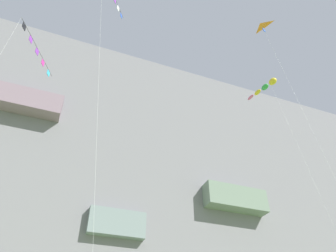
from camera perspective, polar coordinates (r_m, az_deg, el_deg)
cliff_face at (r=71.64m, az=-11.25°, el=-13.08°), size 180.00×33.16×60.45m
kite_banner_mid_right at (r=34.55m, az=-9.85°, el=20.53°), size 3.55×4.61×32.46m
kite_windsock_far_right at (r=42.34m, az=16.92°, el=6.65°), size 1.47×7.69×30.40m
kite_delta_high_center at (r=38.03m, az=16.45°, el=15.92°), size 3.23×3.27×32.01m
kite_banner_upper_left at (r=34.78m, az=-22.70°, el=11.46°), size 4.48×7.08×27.35m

